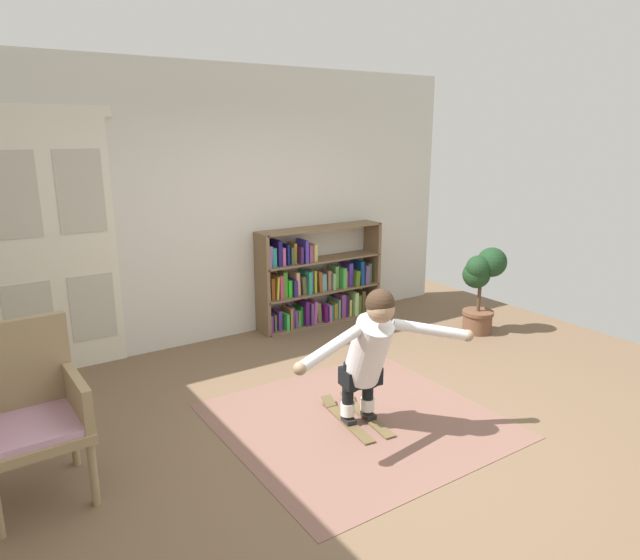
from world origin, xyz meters
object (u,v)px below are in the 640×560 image
object	(u,v)px
potted_plant	(482,282)
skis_pair	(356,417)
wicker_chair	(29,409)
person_skier	(370,349)
bookshelf	(317,283)

from	to	relation	value
potted_plant	skis_pair	xyz separation A→B (m)	(-2.40, -0.86, -0.56)
wicker_chair	person_skier	distance (m)	2.28
potted_plant	skis_pair	size ratio (longest dim) A/B	1.28
bookshelf	skis_pair	bearing A→B (deg)	-115.86
wicker_chair	potted_plant	size ratio (longest dim) A/B	1.13
wicker_chair	person_skier	bearing A→B (deg)	-13.96
wicker_chair	person_skier	world-z (taller)	person_skier
wicker_chair	potted_plant	xyz separation A→B (m)	(4.64, 0.50, 0.00)
potted_plant	skis_pair	bearing A→B (deg)	-160.36
bookshelf	wicker_chair	size ratio (longest dim) A/B	1.44
wicker_chair	skis_pair	xyz separation A→B (m)	(2.24, -0.36, -0.56)
potted_plant	bookshelf	bearing A→B (deg)	136.43
wicker_chair	skis_pair	world-z (taller)	wicker_chair
bookshelf	person_skier	world-z (taller)	person_skier
potted_plant	skis_pair	distance (m)	2.61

